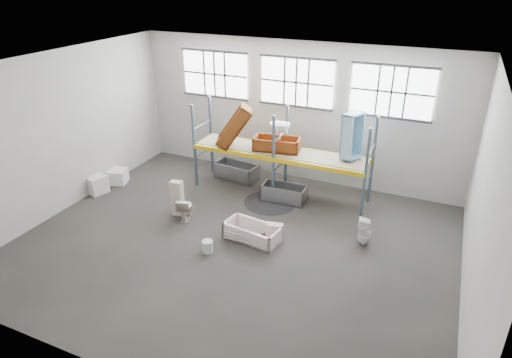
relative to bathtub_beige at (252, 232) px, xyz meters
The scene contains 34 objects.
floor 0.62m from the bathtub_beige, 132.77° to the right, with size 12.00×10.00×0.10m, color #47423D.
ceiling 4.84m from the bathtub_beige, 132.77° to the right, with size 12.00×10.00×0.10m, color silver.
wall_back 5.18m from the bathtub_beige, 94.54° to the left, with size 12.00×0.10×5.00m, color #A6A49B.
wall_front 5.91m from the bathtub_beige, 93.88° to the right, with size 12.00×0.10×5.00m, color #B3AFA5.
wall_left 6.82m from the bathtub_beige, behind, with size 0.10×10.00×5.00m, color #B2AFA6.
wall_right 6.13m from the bathtub_beige, ahead, with size 0.10×10.00×5.00m, color #A19E95.
window_left 6.68m from the bathtub_beige, 128.17° to the left, with size 2.60×0.04×1.60m, color white.
window_mid 5.66m from the bathtub_beige, 94.65° to the left, with size 2.60×0.04×1.60m, color white.
window_right 6.32m from the bathtub_beige, 58.06° to the left, with size 2.60×0.04×1.60m, color white.
rack_upright_la 4.38m from the bathtub_beige, 143.42° to the left, with size 0.08×0.08×3.00m, color slate.
rack_upright_lb 5.16m from the bathtub_beige, 132.32° to the left, with size 0.08×0.08×3.00m, color slate.
rack_upright_ma 2.82m from the bathtub_beige, 98.40° to the left, with size 0.08×0.08×3.00m, color slate.
rack_upright_mb 3.93m from the bathtub_beige, 95.70° to the left, with size 0.08×0.08×3.00m, color slate.
rack_upright_ra 3.84m from the bathtub_beige, 43.55° to the left, with size 0.08×0.08×3.00m, color slate.
rack_upright_rb 4.71m from the bathtub_beige, 54.59° to the left, with size 0.08×0.08×3.00m, color slate.
rack_beam_front 2.82m from the bathtub_beige, 98.40° to the left, with size 6.00×0.10×0.14m, color yellow.
rack_beam_back 3.93m from the bathtub_beige, 95.70° to the left, with size 6.00×0.10×0.14m, color yellow.
shelf_deck 3.40m from the bathtub_beige, 96.79° to the left, with size 5.90×1.10×0.03m, color gray.
wet_patch 2.34m from the bathtub_beige, 99.12° to the left, with size 1.80×1.80×0.00m, color black.
bathtub_beige is the anchor object (origin of this frame).
cistern_spare 0.65m from the bathtub_beige, 25.13° to the left, with size 0.47×0.22×0.45m, color beige.
sink_in_tub 0.20m from the bathtub_beige, 63.26° to the left, with size 0.46×0.46×0.16m, color beige.
toilet_beige 2.44m from the bathtub_beige, behind, with size 0.41×0.71×0.73m, color beige.
cistern_tall 2.82m from the bathtub_beige, behind, with size 0.38×0.24×1.16m, color beige.
toilet_white 3.21m from the bathtub_beige, 19.27° to the left, with size 0.38×0.39×0.84m, color white.
steel_tub_left 4.22m from the bathtub_beige, 122.34° to the left, with size 1.60×0.75×0.59m, color #A5A8AC, non-canonical shape.
steel_tub_right 2.66m from the bathtub_beige, 90.31° to the left, with size 1.48×0.69×0.54m, color #AAACB1, non-canonical shape.
rust_tub_flat 3.51m from the bathtub_beige, 99.00° to the left, with size 1.54×0.72×0.43m, color #8F3308, non-canonical shape.
rust_tub_tilted 4.05m from the bathtub_beige, 124.34° to the left, with size 1.58×0.74×0.44m, color #87350F, non-canonical shape.
sink_on_shelf 3.45m from the bathtub_beige, 96.32° to the left, with size 0.66×0.51×0.59m, color white.
blue_tub_upright 4.42m from the bathtub_beige, 59.47° to the left, with size 1.48×0.69×0.42m, color #7FB1CE, non-canonical shape.
bucket 1.39m from the bathtub_beige, 128.48° to the right, with size 0.31×0.31×0.36m, color beige.
carton_near 6.31m from the bathtub_beige, behind, with size 0.73×0.62×0.62m, color white.
carton_far 6.24m from the bathtub_beige, 166.68° to the left, with size 0.62×0.62×0.52m, color silver.
Camera 1 is at (4.94, -9.61, 7.19)m, focal length 31.31 mm.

